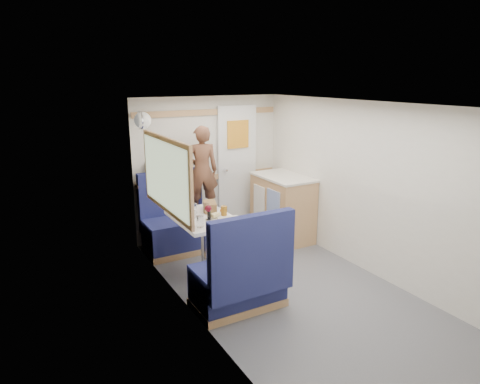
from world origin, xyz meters
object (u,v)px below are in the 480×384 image
bench_near (241,281)px  orange_fruit (223,210)px  dome_light (143,120)px  beer_glass (224,211)px  galley_counter (282,207)px  person (202,170)px  tumbler_left (200,221)px  dinette_table (204,230)px  tumbler_right (206,208)px  tray (233,221)px  cheese_block (215,215)px  pepper_grinder (209,215)px  salt_grinder (195,214)px  duffel_bag (169,171)px  bench_far (177,229)px  bread_loaf (210,206)px  wine_glass (208,209)px  tumbler_mid (194,208)px

bench_near → orange_fruit: bench_near is taller
dome_light → beer_glass: (0.61, -0.92, -0.97)m
bench_near → dome_light: bearing=102.8°
bench_near → galley_counter: size_ratio=1.14×
person → tumbler_left: 1.33m
dinette_table → beer_glass: size_ratio=8.35×
tumbler_right → galley_counter: bearing=17.6°
person → tray: bearing=95.8°
cheese_block → dinette_table: bearing=132.8°
pepper_grinder → salt_grinder: size_ratio=1.09×
salt_grinder → duffel_bag: bearing=84.4°
galley_counter → salt_grinder: size_ratio=9.59×
bench_far → salt_grinder: size_ratio=10.94×
cheese_block → pepper_grinder: (-0.08, -0.00, 0.02)m
bench_near → orange_fruit: bearing=74.7°
tumbler_left → bread_loaf: 0.57m
bench_far → person: (0.38, 0.02, 0.75)m
dinette_table → tumbler_right: size_ratio=8.29×
wine_glass → dinette_table: bearing=91.5°
dome_light → tumbler_right: bearing=-57.3°
tumbler_right → bread_loaf: (0.07, 0.06, -0.00)m
bench_far → salt_grinder: 0.98m
bench_far → galley_counter: 1.51m
person → salt_grinder: person is taller
bench_far → duffel_bag: size_ratio=1.93×
tumbler_left → person: bearing=64.7°
bench_near → pepper_grinder: bearing=88.6°
tumbler_right → beer_glass: (0.14, -0.18, -0.00)m
dome_light → tumbler_mid: bearing=-63.4°
salt_grinder → bench_near: bearing=-83.2°
dome_light → cheese_block: dome_light is taller
tumbler_mid → pepper_grinder: (0.07, -0.27, -0.01)m
dinette_table → duffel_bag: bearing=89.8°
bench_near → bread_loaf: 1.15m
person → duffel_bag: (-0.38, 0.23, -0.02)m
wine_glass → tumbler_mid: bearing=100.1°
dome_light → beer_glass: bearing=-56.2°
dome_light → wine_glass: 1.39m
pepper_grinder → wine_glass: bearing=-136.5°
duffel_bag → salt_grinder: 1.14m
orange_fruit → pepper_grinder: 0.22m
bread_loaf → beer_glass: bearing=-74.3°
duffel_bag → tumbler_left: 1.44m
wine_glass → pepper_grinder: wine_glass is taller
cheese_block → beer_glass: beer_glass is taller
wine_glass → salt_grinder: wine_glass is taller
dinette_table → bench_near: (-0.00, -0.86, -0.27)m
orange_fruit → bread_loaf: bread_loaf is taller
tumbler_mid → dinette_table: bearing=-74.0°
bench_far → dinette_table: bearing=-90.0°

